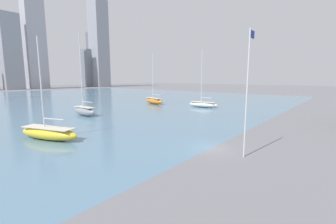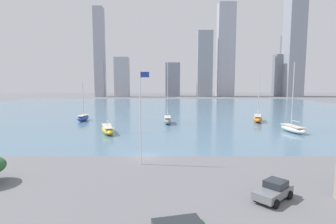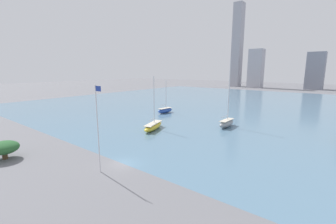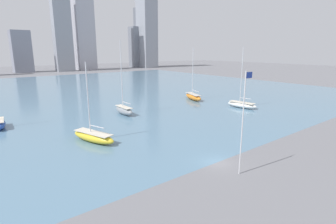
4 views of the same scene
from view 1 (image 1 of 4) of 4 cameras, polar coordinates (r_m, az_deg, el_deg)
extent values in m
plane|color=slate|center=(25.85, 10.88, -9.05)|extent=(500.00, 500.00, 0.00)
cube|color=slate|center=(84.75, -35.71, 1.73)|extent=(180.00, 140.00, 0.00)
cylinder|color=silver|center=(22.79, 19.37, 4.09)|extent=(0.14, 0.14, 12.34)
cube|color=#1E3899|center=(23.67, 20.63, 17.98)|extent=(1.10, 0.03, 0.70)
cube|color=#8E939E|center=(187.88, -34.98, 12.41)|extent=(11.45, 7.43, 50.31)
cube|color=#A8A8B2|center=(199.02, -30.80, 15.60)|extent=(13.16, 10.20, 72.03)
cube|color=slate|center=(219.73, -19.09, 10.45)|extent=(12.41, 8.92, 33.18)
cube|color=#8E939E|center=(217.89, -17.14, 16.03)|extent=(12.32, 14.25, 74.54)
cube|color=slate|center=(224.81, -17.82, 12.42)|extent=(14.60, 7.18, 48.53)
ellipsoid|color=gray|center=(49.88, -20.42, 0.18)|extent=(1.99, 6.96, 1.85)
cube|color=beige|center=(49.76, -20.47, 1.18)|extent=(1.63, 5.71, 0.10)
cube|color=#2D2D33|center=(49.95, -20.39, -0.39)|extent=(0.16, 1.25, 0.83)
cylinder|color=silver|center=(49.88, -21.23, 9.71)|extent=(0.18, 0.18, 14.75)
cylinder|color=silver|center=(48.56, -19.78, 2.41)|extent=(0.15, 3.57, 0.14)
ellipsoid|color=white|center=(61.03, 8.92, 1.89)|extent=(3.64, 8.31, 1.45)
cube|color=beige|center=(60.95, 8.93, 2.52)|extent=(2.99, 6.81, 0.10)
cube|color=#2D2D33|center=(61.08, 8.91, 1.51)|extent=(0.36, 1.45, 0.65)
cylinder|color=silver|center=(60.86, 8.55, 9.06)|extent=(0.18, 0.18, 13.78)
cylinder|color=silver|center=(60.50, 9.76, 3.55)|extent=(0.56, 3.02, 0.14)
ellipsoid|color=yellow|center=(32.47, -27.98, -4.80)|extent=(5.08, 9.18, 1.61)
cube|color=beige|center=(32.31, -28.08, -3.50)|extent=(4.16, 7.53, 0.10)
cube|color=#2D2D33|center=(32.56, -27.93, -5.56)|extent=(0.67, 1.57, 0.72)
cylinder|color=silver|center=(32.22, -29.59, 6.50)|extent=(0.18, 0.18, 11.19)
cylinder|color=silver|center=(31.40, -27.05, -1.61)|extent=(1.19, 3.14, 0.14)
ellipsoid|color=orange|center=(68.59, -3.56, 2.84)|extent=(5.10, 9.47, 1.77)
cube|color=#BCB7AD|center=(68.51, -3.57, 3.53)|extent=(4.18, 7.77, 0.10)
cube|color=#2D2D33|center=(68.64, -3.56, 2.43)|extent=(0.67, 1.62, 0.80)
cylinder|color=silver|center=(68.85, -3.90, 9.19)|extent=(0.18, 0.18, 13.42)
cylinder|color=silver|center=(67.17, -2.98, 4.42)|extent=(1.46, 4.09, 0.14)
camera|label=2|loc=(36.28, 86.24, 5.40)|focal=28.00mm
camera|label=3|loc=(48.82, 51.96, 13.07)|focal=24.00mm
camera|label=4|loc=(12.50, 149.78, 25.78)|focal=28.00mm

